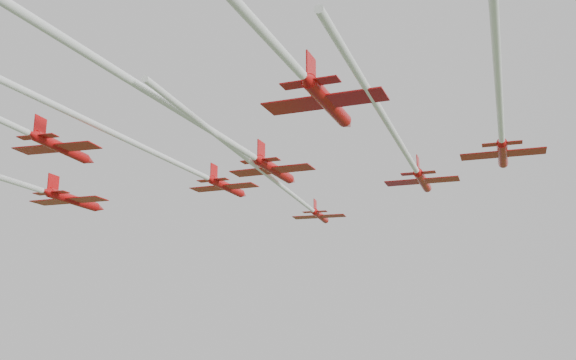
% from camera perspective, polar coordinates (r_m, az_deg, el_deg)
% --- Properties ---
extents(jet_lead, '(9.06, 60.21, 2.35)m').
position_cam_1_polar(jet_lead, '(81.16, 0.30, -1.20)').
color(jet_lead, red).
extents(jet_row2_left, '(12.61, 48.10, 2.79)m').
position_cam_1_polar(jet_row2_left, '(79.77, -8.71, 0.94)').
color(jet_row2_left, red).
extents(jet_row2_right, '(11.20, 49.91, 2.62)m').
position_cam_1_polar(jet_row2_right, '(68.27, 10.63, 2.05)').
color(jet_row2_right, red).
extents(jet_row3_mid, '(12.87, 49.80, 2.73)m').
position_cam_1_polar(jet_row3_mid, '(60.38, -5.15, 3.36)').
color(jet_row3_mid, red).
extents(jet_row3_right, '(10.59, 49.75, 2.34)m').
position_cam_1_polar(jet_row3_right, '(53.51, 18.34, 5.63)').
color(jet_row3_right, red).
extents(jet_row4_right, '(13.33, 50.71, 2.96)m').
position_cam_1_polar(jet_row4_right, '(42.78, -0.87, 11.63)').
color(jet_row4_right, red).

